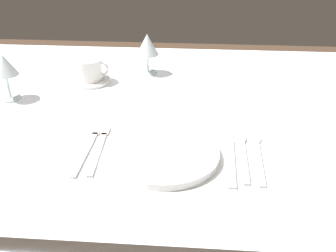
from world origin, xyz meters
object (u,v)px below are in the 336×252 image
Objects in this scene: dinner_knife at (231,159)px; wine_glass_centre at (4,67)px; fork_outer at (100,148)px; spoon_soup at (243,151)px; dinner_plate at (164,155)px; spoon_dessert at (258,153)px; coffee_cup_left at (89,69)px; fork_inner at (88,148)px; wine_glass_left at (147,46)px.

dinner_knife is 1.70× the size of wine_glass_centre.
spoon_soup reaches higher than fork_outer.
dinner_plate is 1.19× the size of spoon_dessert.
fork_inner is at bearing -77.03° from coffee_cup_left.
fork_outer and fork_inner have the same top height.
fork_outer is 0.44m from wine_glass_centre.
spoon_soup is at bearing -59.72° from wine_glass_left.
dinner_knife is at bearing -3.56° from fork_inner.
spoon_dessert is (0.03, -0.00, 0.00)m from spoon_soup.
spoon_soup is at bearing 1.43° from fork_outer.
spoon_dessert is at bearing 9.13° from dinner_plate.
wine_glass_centre and wine_glass_left have the same top height.
coffee_cup_left is 0.79× the size of wine_glass_centre.
wine_glass_centre is (-0.31, 0.27, 0.10)m from fork_inner.
wine_glass_left is (0.39, 0.24, -0.00)m from wine_glass_centre.
spoon_dessert is at bearing -38.66° from coffee_cup_left.
coffee_cup_left reaches higher than dinner_knife.
spoon_soup is at bearing 11.65° from dinner_plate.
spoon_soup is 1.93× the size of coffee_cup_left.
fork_inner is 2.07× the size of coffee_cup_left.
fork_outer is (-0.16, 0.03, -0.01)m from dinner_plate.
fork_outer is 0.03m from fork_inner.
fork_outer is 0.38m from spoon_dessert.
coffee_cup_left is at bearing 122.83° from dinner_plate.
wine_glass_left is at bearing 83.39° from fork_outer.
fork_outer is 1.04× the size of spoon_soup.
fork_inner is 0.53m from wine_glass_left.
wine_glass_left is at bearing 100.84° from dinner_plate.
dinner_knife is (0.32, -0.02, 0.00)m from fork_outer.
dinner_knife is (0.35, -0.02, 0.00)m from fork_inner.
coffee_cup_left is 0.27m from wine_glass_centre.
fork_inner is at bearing -99.67° from wine_glass_left.
fork_inner is 0.96× the size of dinner_knife.
wine_glass_centre is at bearing -148.29° from wine_glass_left.
fork_outer is 1.01× the size of spoon_dessert.
fork_inner is at bearing 171.97° from dinner_plate.
wine_glass_centre reaches higher than dinner_plate.
spoon_soup is (0.35, 0.01, 0.00)m from fork_outer.
dinner_plate is 0.55m from wine_glass_left.
spoon_dessert is at bearing -4.86° from spoon_soup.
fork_outer is 0.35m from spoon_soup.
spoon_soup and spoon_dessert have the same top height.
spoon_dessert is 0.60m from wine_glass_left.
wine_glass_left is (-0.26, 0.53, 0.10)m from dinner_knife.
spoon_soup is 0.03m from spoon_dessert.
spoon_dessert is at bearing -56.98° from wine_glass_left.
wine_glass_left reaches higher than spoon_soup.
spoon_soup is 0.58m from wine_glass_left.
dinner_knife is 0.72m from wine_glass_centre.
spoon_soup is (0.38, 0.01, 0.00)m from fork_inner.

